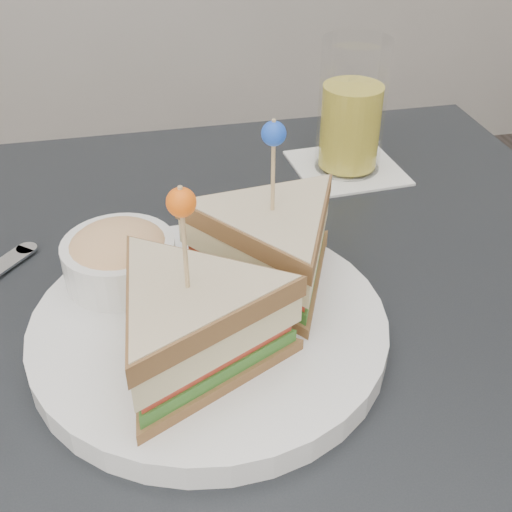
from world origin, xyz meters
name	(u,v)px	position (x,y,z in m)	size (l,w,h in m)	color
table	(248,371)	(0.00, 0.00, 0.67)	(0.80, 0.80, 0.75)	black
plate_meal	(217,290)	(-0.03, -0.03, 0.80)	(0.34, 0.31, 0.17)	white
drink_set	(351,115)	(0.17, 0.24, 0.82)	(0.13, 0.13, 0.16)	white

